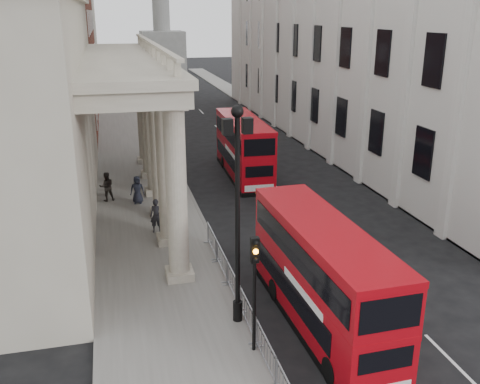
{
  "coord_description": "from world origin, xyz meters",
  "views": [
    {
      "loc": [
        -4.82,
        -13.49,
        11.42
      ],
      "look_at": [
        1.17,
        10.79,
        2.97
      ],
      "focal_mm": 40.0,
      "sensor_mm": 36.0,
      "label": 1
    }
  ],
  "objects_px": {
    "lamp_post_mid": "(178,120)",
    "pedestrian_a": "(156,216)",
    "bus_near": "(322,274)",
    "pedestrian_c": "(137,190)",
    "bus_far": "(243,147)",
    "lamp_post_north": "(155,87)",
    "lamp_post_south": "(237,203)",
    "pedestrian_b": "(107,187)",
    "traffic_light": "(255,274)"
  },
  "relations": [
    {
      "from": "lamp_post_mid",
      "to": "pedestrian_a",
      "type": "height_order",
      "value": "lamp_post_mid"
    },
    {
      "from": "bus_near",
      "to": "pedestrian_c",
      "type": "xyz_separation_m",
      "value": [
        -5.93,
        15.26,
        -1.15
      ]
    },
    {
      "from": "lamp_post_mid",
      "to": "pedestrian_c",
      "type": "height_order",
      "value": "lamp_post_mid"
    },
    {
      "from": "bus_far",
      "to": "pedestrian_a",
      "type": "xyz_separation_m",
      "value": [
        -7.2,
        -9.42,
        -1.15
      ]
    },
    {
      "from": "bus_near",
      "to": "bus_far",
      "type": "relative_size",
      "value": 0.98
    },
    {
      "from": "pedestrian_a",
      "to": "lamp_post_north",
      "type": "bearing_deg",
      "value": 96.84
    },
    {
      "from": "lamp_post_south",
      "to": "lamp_post_mid",
      "type": "distance_m",
      "value": 16.0
    },
    {
      "from": "bus_near",
      "to": "pedestrian_a",
      "type": "bearing_deg",
      "value": 115.09
    },
    {
      "from": "lamp_post_south",
      "to": "lamp_post_north",
      "type": "height_order",
      "value": "same"
    },
    {
      "from": "lamp_post_mid",
      "to": "pedestrian_a",
      "type": "distance_m",
      "value": 7.85
    },
    {
      "from": "pedestrian_b",
      "to": "lamp_post_mid",
      "type": "bearing_deg",
      "value": 179.0
    },
    {
      "from": "lamp_post_south",
      "to": "pedestrian_a",
      "type": "xyz_separation_m",
      "value": [
        -2.18,
        9.52,
        -3.87
      ]
    },
    {
      "from": "pedestrian_b",
      "to": "pedestrian_a",
      "type": "bearing_deg",
      "value": 104.81
    },
    {
      "from": "lamp_post_mid",
      "to": "lamp_post_north",
      "type": "relative_size",
      "value": 1.0
    },
    {
      "from": "lamp_post_mid",
      "to": "bus_near",
      "type": "bearing_deg",
      "value": -79.81
    },
    {
      "from": "pedestrian_a",
      "to": "pedestrian_c",
      "type": "height_order",
      "value": "pedestrian_a"
    },
    {
      "from": "traffic_light",
      "to": "pedestrian_a",
      "type": "relative_size",
      "value": 2.33
    },
    {
      "from": "lamp_post_north",
      "to": "bus_near",
      "type": "xyz_separation_m",
      "value": [
        3.03,
        -32.84,
        -2.77
      ]
    },
    {
      "from": "lamp_post_south",
      "to": "bus_near",
      "type": "height_order",
      "value": "lamp_post_south"
    },
    {
      "from": "traffic_light",
      "to": "bus_near",
      "type": "distance_m",
      "value": 3.3
    },
    {
      "from": "lamp_post_south",
      "to": "pedestrian_b",
      "type": "xyz_separation_m",
      "value": [
        -4.73,
        15.35,
        -3.86
      ]
    },
    {
      "from": "pedestrian_a",
      "to": "pedestrian_b",
      "type": "relative_size",
      "value": 0.99
    },
    {
      "from": "bus_far",
      "to": "pedestrian_c",
      "type": "xyz_separation_m",
      "value": [
        -7.92,
        -4.53,
        -1.2
      ]
    },
    {
      "from": "traffic_light",
      "to": "bus_far",
      "type": "distance_m",
      "value": 21.55
    },
    {
      "from": "lamp_post_north",
      "to": "pedestrian_a",
      "type": "distance_m",
      "value": 22.91
    },
    {
      "from": "bus_near",
      "to": "bus_far",
      "type": "distance_m",
      "value": 19.89
    },
    {
      "from": "traffic_light",
      "to": "lamp_post_south",
      "type": "bearing_deg",
      "value": 92.84
    },
    {
      "from": "lamp_post_south",
      "to": "pedestrian_c",
      "type": "bearing_deg",
      "value": 101.36
    },
    {
      "from": "pedestrian_a",
      "to": "lamp_post_mid",
      "type": "bearing_deg",
      "value": 83.77
    },
    {
      "from": "lamp_post_mid",
      "to": "bus_near",
      "type": "relative_size",
      "value": 0.87
    },
    {
      "from": "bus_far",
      "to": "pedestrian_b",
      "type": "relative_size",
      "value": 5.28
    },
    {
      "from": "traffic_light",
      "to": "pedestrian_b",
      "type": "bearing_deg",
      "value": 105.54
    },
    {
      "from": "bus_near",
      "to": "traffic_light",
      "type": "bearing_deg",
      "value": -159.74
    },
    {
      "from": "lamp_post_north",
      "to": "pedestrian_c",
      "type": "height_order",
      "value": "lamp_post_north"
    },
    {
      "from": "bus_far",
      "to": "pedestrian_a",
      "type": "bearing_deg",
      "value": -125.4
    },
    {
      "from": "lamp_post_mid",
      "to": "lamp_post_north",
      "type": "bearing_deg",
      "value": 90.0
    },
    {
      "from": "lamp_post_north",
      "to": "pedestrian_b",
      "type": "relative_size",
      "value": 4.48
    },
    {
      "from": "bus_near",
      "to": "pedestrian_b",
      "type": "relative_size",
      "value": 5.15
    },
    {
      "from": "pedestrian_a",
      "to": "pedestrian_b",
      "type": "distance_m",
      "value": 6.36
    },
    {
      "from": "pedestrian_b",
      "to": "pedestrian_c",
      "type": "bearing_deg",
      "value": 144.24
    },
    {
      "from": "bus_near",
      "to": "bus_far",
      "type": "height_order",
      "value": "bus_far"
    },
    {
      "from": "lamp_post_north",
      "to": "bus_far",
      "type": "distance_m",
      "value": 14.25
    },
    {
      "from": "lamp_post_south",
      "to": "pedestrian_c",
      "type": "xyz_separation_m",
      "value": [
        -2.9,
        14.42,
        -3.92
      ]
    },
    {
      "from": "lamp_post_south",
      "to": "pedestrian_c",
      "type": "distance_m",
      "value": 15.22
    },
    {
      "from": "lamp_post_south",
      "to": "bus_near",
      "type": "bearing_deg",
      "value": -15.57
    },
    {
      "from": "traffic_light",
      "to": "bus_far",
      "type": "relative_size",
      "value": 0.44
    },
    {
      "from": "lamp_post_mid",
      "to": "traffic_light",
      "type": "xyz_separation_m",
      "value": [
        0.1,
        -18.02,
        -1.8
      ]
    },
    {
      "from": "bus_near",
      "to": "lamp_post_south",
      "type": "bearing_deg",
      "value": 162.83
    },
    {
      "from": "lamp_post_mid",
      "to": "bus_far",
      "type": "bearing_deg",
      "value": 30.4
    },
    {
      "from": "pedestrian_a",
      "to": "bus_far",
      "type": "bearing_deg",
      "value": 64.99
    }
  ]
}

